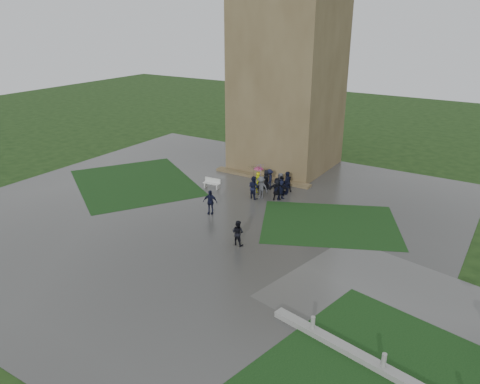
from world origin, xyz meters
The scene contains 10 objects.
ground centered at (0.00, 0.00, 0.00)m, with size 120.00×120.00×0.00m, color black.
plaza centered at (0.00, 2.00, 0.01)m, with size 34.00×34.00×0.02m, color #363633.
lawn_inset_left centered at (-8.50, 4.00, 0.03)m, with size 11.00×9.00×0.01m, color black.
lawn_inset_right centered at (8.50, 5.00, 0.03)m, with size 9.00×7.00×0.01m, color black.
tower centered at (0.00, 15.00, 9.00)m, with size 8.00×8.00×18.00m, color brown.
tower_plinth centered at (0.00, 10.60, 0.13)m, with size 9.00×0.80×0.22m, color brown.
bench centered at (-2.27, 6.41, 0.44)m, with size 1.45×0.59×0.82m.
visitor_cluster centered at (2.55, 7.50, 1.09)m, with size 3.09×3.68×2.62m.
pedestrian_mid centered at (0.64, 2.12, 0.90)m, with size 1.03×0.59×1.76m, color black.
pedestrian_near centered at (4.85, -0.86, 0.82)m, with size 0.78×0.45×1.60m, color black.
Camera 1 is at (18.71, -22.58, 13.42)m, focal length 35.00 mm.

